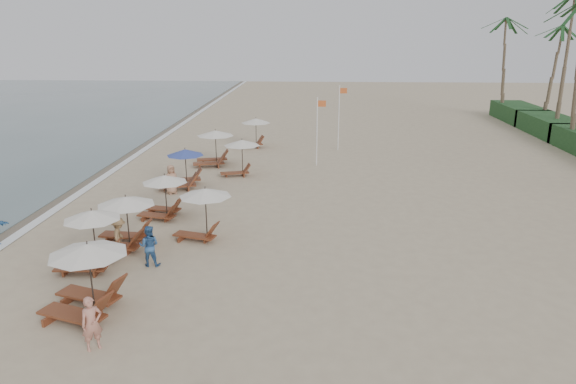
# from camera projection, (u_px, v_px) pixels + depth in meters

# --- Properties ---
(ground) EXTENTS (160.00, 160.00, 0.00)m
(ground) POSITION_uv_depth(u_px,v_px,m) (262.00, 283.00, 18.59)
(ground) COLOR tan
(ground) RESTS_ON ground
(wet_sand_band) EXTENTS (3.20, 140.00, 0.01)m
(wet_sand_band) POSITION_uv_depth(u_px,v_px,m) (54.00, 194.00, 28.80)
(wet_sand_band) COLOR #6B5E4C
(wet_sand_band) RESTS_ON ground
(foam_line) EXTENTS (0.50, 140.00, 0.02)m
(foam_line) POSITION_uv_depth(u_px,v_px,m) (77.00, 195.00, 28.73)
(foam_line) COLOR white
(foam_line) RESTS_ON ground
(lounger_station_0) EXTENTS (2.86, 2.65, 2.35)m
(lounger_station_0) POSITION_uv_depth(u_px,v_px,m) (83.00, 280.00, 16.32)
(lounger_station_0) COLOR brown
(lounger_station_0) RESTS_ON ground
(lounger_station_1) EXTENTS (2.46, 2.09, 2.30)m
(lounger_station_1) POSITION_uv_depth(u_px,v_px,m) (89.00, 241.00, 19.49)
(lounger_station_1) COLOR brown
(lounger_station_1) RESTS_ON ground
(lounger_station_2) EXTENTS (2.72, 2.35, 2.17)m
(lounger_station_2) POSITION_uv_depth(u_px,v_px,m) (122.00, 222.00, 21.47)
(lounger_station_2) COLOR brown
(lounger_station_2) RESTS_ON ground
(lounger_station_3) EXTENTS (2.44, 2.15, 2.08)m
(lounger_station_3) POSITION_uv_depth(u_px,v_px,m) (162.00, 195.00, 25.00)
(lounger_station_3) COLOR brown
(lounger_station_3) RESTS_ON ground
(lounger_station_4) EXTENTS (2.71, 2.60, 2.24)m
(lounger_station_4) POSITION_uv_depth(u_px,v_px,m) (181.00, 171.00, 29.83)
(lounger_station_4) COLOR brown
(lounger_station_4) RESTS_ON ground
(lounger_station_5) EXTENTS (2.77, 2.43, 2.35)m
(lounger_station_5) POSITION_uv_depth(u_px,v_px,m) (212.00, 148.00, 34.80)
(lounger_station_5) COLOR brown
(lounger_station_5) RESTS_ON ground
(inland_station_0) EXTENTS (2.60, 2.24, 2.22)m
(inland_station_0) POSITION_uv_depth(u_px,v_px,m) (201.00, 207.00, 22.18)
(inland_station_0) COLOR brown
(inland_station_0) RESTS_ON ground
(inland_station_1) EXTENTS (2.55, 2.24, 2.22)m
(inland_station_1) POSITION_uv_depth(u_px,v_px,m) (239.00, 152.00, 32.19)
(inland_station_1) COLOR brown
(inland_station_1) RESTS_ON ground
(inland_station_2) EXTENTS (2.83, 2.27, 2.22)m
(inland_station_2) POSITION_uv_depth(u_px,v_px,m) (252.00, 131.00, 40.20)
(inland_station_2) COLOR brown
(inland_station_2) RESTS_ON ground
(beachgoer_near) EXTENTS (0.69, 0.66, 1.59)m
(beachgoer_near) POSITION_uv_depth(u_px,v_px,m) (92.00, 324.00, 14.52)
(beachgoer_near) COLOR tan
(beachgoer_near) RESTS_ON ground
(beachgoer_mid_a) EXTENTS (0.80, 0.63, 1.60)m
(beachgoer_mid_a) POSITION_uv_depth(u_px,v_px,m) (149.00, 246.00, 19.80)
(beachgoer_mid_a) COLOR #2E578B
(beachgoer_mid_a) RESTS_ON ground
(beachgoer_mid_b) EXTENTS (0.79, 1.10, 1.53)m
(beachgoer_mid_b) POSITION_uv_depth(u_px,v_px,m) (119.00, 236.00, 20.82)
(beachgoer_mid_b) COLOR olive
(beachgoer_mid_b) RESTS_ON ground
(beachgoer_far_b) EXTENTS (0.94, 0.91, 1.63)m
(beachgoer_far_b) POSITION_uv_depth(u_px,v_px,m) (171.00, 179.00, 28.69)
(beachgoer_far_b) COLOR #A8775B
(beachgoer_far_b) RESTS_ON ground
(flag_pole_near) EXTENTS (0.59, 0.08, 4.51)m
(flag_pole_near) POSITION_uv_depth(u_px,v_px,m) (318.00, 128.00, 34.37)
(flag_pole_near) COLOR silver
(flag_pole_near) RESTS_ON ground
(flag_pole_far) EXTENTS (0.60, 0.08, 4.83)m
(flag_pole_far) POSITION_uv_depth(u_px,v_px,m) (339.00, 115.00, 38.92)
(flag_pole_far) COLOR silver
(flag_pole_far) RESTS_ON ground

